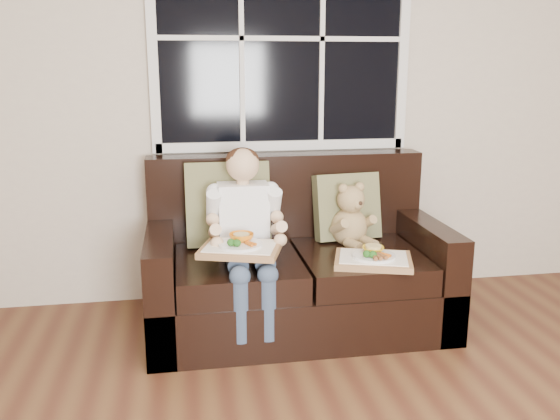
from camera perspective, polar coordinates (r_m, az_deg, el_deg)
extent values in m
cube|color=#C1B2A0|center=(3.80, 1.28, 11.63)|extent=(4.50, 0.02, 2.70)
cube|color=black|center=(3.77, 0.17, 16.17)|extent=(1.50, 0.02, 1.25)
cube|color=silver|center=(3.79, 0.21, 6.24)|extent=(1.58, 0.04, 0.06)
cube|color=silver|center=(3.71, -12.23, 15.92)|extent=(0.06, 0.04, 1.37)
cube|color=silver|center=(3.97, 11.82, 15.78)|extent=(0.06, 0.04, 1.37)
cube|color=silver|center=(3.76, 0.21, 16.18)|extent=(1.50, 0.03, 0.03)
cube|color=black|center=(3.51, 1.67, -8.70)|extent=(1.70, 0.90, 0.30)
cube|color=black|center=(3.40, -11.33, -7.04)|extent=(0.15, 0.90, 0.60)
cube|color=black|center=(3.68, 13.65, -5.52)|extent=(0.15, 0.90, 0.60)
cube|color=black|center=(3.72, 0.57, 0.38)|extent=(1.70, 0.18, 0.66)
cube|color=black|center=(3.31, -4.02, -6.00)|extent=(0.68, 0.72, 0.15)
cube|color=black|center=(3.44, 7.70, -5.29)|extent=(0.68, 0.72, 0.15)
cube|color=olive|center=(3.50, -5.06, 0.58)|extent=(0.49, 0.22, 0.51)
cube|color=olive|center=(3.64, 6.45, 0.33)|extent=(0.42, 0.23, 0.41)
cube|color=white|center=(3.36, -3.55, -0.70)|extent=(0.28, 0.17, 0.39)
sphere|color=#DCB186|center=(3.28, -3.61, 4.37)|extent=(0.18, 0.18, 0.18)
ellipsoid|color=#341D10|center=(3.29, -3.64, 4.88)|extent=(0.18, 0.18, 0.13)
cylinder|color=#35445D|center=(3.19, -4.34, -4.45)|extent=(0.11, 0.35, 0.11)
cylinder|color=#35445D|center=(3.20, -1.83, -4.33)|extent=(0.11, 0.35, 0.11)
cylinder|color=#35445D|center=(3.04, -3.83, -9.66)|extent=(0.10, 0.10, 0.32)
cylinder|color=#35445D|center=(3.05, -1.17, -9.50)|extent=(0.10, 0.10, 0.32)
cylinder|color=#DCB186|center=(3.21, -6.29, -0.65)|extent=(0.07, 0.34, 0.27)
cylinder|color=#DCB186|center=(3.24, -0.37, -0.41)|extent=(0.07, 0.34, 0.27)
ellipsoid|color=tan|center=(3.57, 6.69, -1.65)|extent=(0.27, 0.25, 0.23)
sphere|color=tan|center=(3.51, 6.84, 1.02)|extent=(0.21, 0.21, 0.16)
sphere|color=tan|center=(3.48, 5.93, 2.10)|extent=(0.06, 0.06, 0.06)
sphere|color=tan|center=(3.52, 7.75, 2.15)|extent=(0.06, 0.06, 0.06)
sphere|color=tan|center=(3.45, 7.12, 0.53)|extent=(0.06, 0.06, 0.06)
sphere|color=black|center=(3.43, 7.25, 0.60)|extent=(0.03, 0.03, 0.03)
cylinder|color=tan|center=(3.46, 6.40, -3.37)|extent=(0.10, 0.14, 0.06)
cylinder|color=tan|center=(3.48, 8.06, -3.27)|extent=(0.10, 0.14, 0.06)
cube|color=#AD7F4E|center=(3.09, -3.82, -3.82)|extent=(0.48, 0.41, 0.03)
cube|color=white|center=(3.08, -3.83, -3.47)|extent=(0.42, 0.35, 0.01)
cylinder|color=white|center=(3.07, -3.81, -3.34)|extent=(0.23, 0.23, 0.01)
imported|color=orange|center=(3.10, -3.73, -2.62)|extent=(0.16, 0.16, 0.04)
cylinder|color=#E3C07B|center=(3.10, -3.73, -2.61)|extent=(0.09, 0.09, 0.02)
ellipsoid|color=#23611E|center=(3.02, -4.74, -3.12)|extent=(0.04, 0.04, 0.04)
ellipsoid|color=#23611E|center=(3.01, -4.17, -3.18)|extent=(0.04, 0.04, 0.04)
cylinder|color=#D16217|center=(3.03, -2.92, -3.28)|extent=(0.04, 0.06, 0.02)
cube|color=#AD7F4E|center=(3.25, 8.95, -4.83)|extent=(0.48, 0.42, 0.03)
cube|color=white|center=(3.24, 8.96, -4.50)|extent=(0.42, 0.36, 0.01)
cylinder|color=white|center=(3.23, 9.02, -4.38)|extent=(0.23, 0.23, 0.01)
imported|color=yellow|center=(3.26, 8.96, -3.77)|extent=(0.15, 0.15, 0.03)
cylinder|color=#E3C07B|center=(3.26, 8.96, -3.66)|extent=(0.09, 0.09, 0.02)
ellipsoid|color=#23611E|center=(3.17, 8.35, -4.20)|extent=(0.04, 0.04, 0.04)
ellipsoid|color=#23611E|center=(3.16, 8.93, -4.24)|extent=(0.04, 0.04, 0.04)
cylinder|color=#D16217|center=(3.20, 10.02, -4.31)|extent=(0.04, 0.06, 0.02)
cylinder|color=brown|center=(3.17, 9.40, -4.42)|extent=(0.03, 0.08, 0.02)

